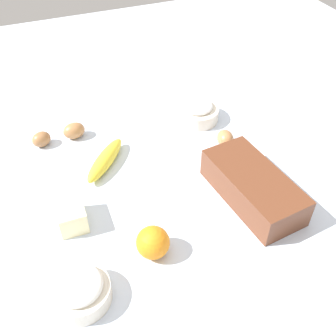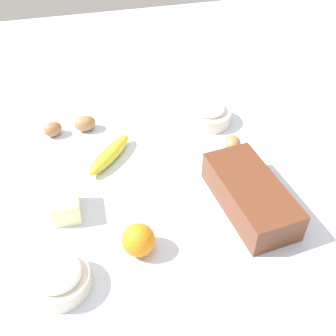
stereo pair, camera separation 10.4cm
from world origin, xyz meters
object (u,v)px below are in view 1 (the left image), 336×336
(banana, at_px, (105,160))
(egg_beside_bowl, at_px, (41,139))
(egg_loose, at_px, (225,138))
(orange_fruit, at_px, (153,242))
(sugar_bowl, at_px, (197,111))
(flour_bowl, at_px, (79,290))
(butter_block, at_px, (71,214))
(egg_near_butter, at_px, (74,131))
(loaf_pan, at_px, (253,186))

(banana, height_order, egg_beside_bowl, egg_beside_bowl)
(egg_loose, bearing_deg, banana, -97.24)
(orange_fruit, bearing_deg, sugar_bowl, 144.34)
(egg_beside_bowl, bearing_deg, banana, 43.76)
(flour_bowl, relative_size, sugar_bowl, 0.93)
(butter_block, distance_m, egg_beside_bowl, 0.33)
(sugar_bowl, height_order, orange_fruit, orange_fruit)
(flour_bowl, bearing_deg, banana, 157.55)
(banana, height_order, butter_block, butter_block)
(butter_block, relative_size, egg_loose, 1.50)
(sugar_bowl, height_order, butter_block, sugar_bowl)
(sugar_bowl, relative_size, egg_beside_bowl, 2.43)
(flour_bowl, bearing_deg, butter_block, 172.66)
(sugar_bowl, bearing_deg, orange_fruit, -35.66)
(egg_beside_bowl, relative_size, egg_loose, 0.92)
(sugar_bowl, relative_size, egg_near_butter, 2.08)
(egg_loose, bearing_deg, egg_beside_bowl, -111.86)
(flour_bowl, relative_size, egg_near_butter, 1.93)
(butter_block, height_order, egg_near_butter, butter_block)
(egg_beside_bowl, xyz_separation_m, egg_loose, (0.20, 0.50, 0.00))
(egg_beside_bowl, distance_m, egg_loose, 0.54)
(flour_bowl, relative_size, egg_beside_bowl, 2.26)
(flour_bowl, relative_size, banana, 0.66)
(egg_near_butter, bearing_deg, banana, 18.19)
(sugar_bowl, bearing_deg, flour_bowl, -45.21)
(banana, xyz_separation_m, butter_block, (0.17, -0.13, 0.01))
(sugar_bowl, distance_m, butter_block, 0.53)
(flour_bowl, bearing_deg, egg_near_butter, 169.05)
(flour_bowl, distance_m, sugar_bowl, 0.68)
(orange_fruit, distance_m, egg_near_butter, 0.49)
(flour_bowl, xyz_separation_m, sugar_bowl, (-0.48, 0.48, -0.00))
(egg_beside_bowl, bearing_deg, egg_near_butter, 91.44)
(banana, relative_size, egg_near_butter, 2.92)
(butter_block, relative_size, egg_beside_bowl, 1.62)
(egg_near_butter, distance_m, egg_beside_bowl, 0.10)
(flour_bowl, distance_m, banana, 0.41)
(loaf_pan, bearing_deg, egg_near_butter, -145.44)
(butter_block, height_order, egg_loose, butter_block)
(flour_bowl, distance_m, orange_fruit, 0.18)
(orange_fruit, height_order, egg_near_butter, orange_fruit)
(loaf_pan, height_order, egg_beside_bowl, loaf_pan)
(orange_fruit, relative_size, egg_near_butter, 1.15)
(sugar_bowl, distance_m, orange_fruit, 0.53)
(loaf_pan, distance_m, orange_fruit, 0.30)
(sugar_bowl, xyz_separation_m, butter_block, (0.27, -0.46, -0.00))
(loaf_pan, xyz_separation_m, butter_block, (-0.09, -0.44, -0.01))
(orange_fruit, relative_size, butter_block, 0.83)
(loaf_pan, relative_size, egg_loose, 4.87)
(butter_block, height_order, egg_beside_bowl, butter_block)
(banana, bearing_deg, flour_bowl, -22.45)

